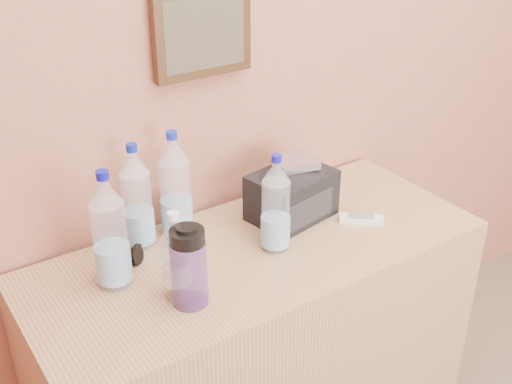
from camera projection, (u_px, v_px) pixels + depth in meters
The scene contains 12 objects.
picture_frame at pixel (203, 32), 1.78m from camera, with size 0.30×0.03×0.25m, color #382311, non-canonical shape.
dresser at pixel (257, 358), 2.04m from camera, with size 1.34×0.56×0.84m, color #AD7E50.
pet_large_a at pixel (110, 236), 1.63m from camera, with size 0.09×0.09×0.33m.
pet_large_b at pixel (137, 202), 1.80m from camera, with size 0.09×0.09×0.32m.
pet_large_c at pixel (175, 190), 1.85m from camera, with size 0.09×0.09×0.33m.
pet_large_d at pixel (276, 208), 1.79m from camera, with size 0.08×0.08×0.29m.
pet_small at pixel (176, 261), 1.60m from camera, with size 0.07×0.07×0.25m.
nalgene_bottle at pixel (189, 266), 1.57m from camera, with size 0.09×0.09×0.22m.
sunglasses at pixel (127, 263), 1.74m from camera, with size 0.14×0.05×0.04m, color black, non-canonical shape.
ac_remote at pixel (361, 219), 1.97m from camera, with size 0.13×0.04×0.02m, color beige.
toiletry_bag at pixel (292, 192), 1.96m from camera, with size 0.25×0.18×0.17m, color black, non-canonical shape.
foil_packet at pixel (295, 162), 1.93m from camera, with size 0.12×0.10×0.03m, color silver.
Camera 1 is at (-1.27, 0.42, 1.85)m, focal length 45.00 mm.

